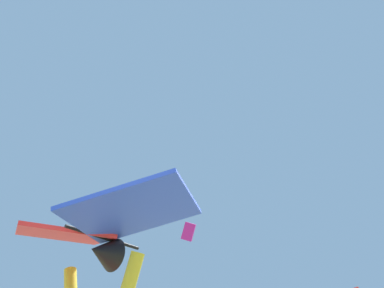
{
  "coord_description": "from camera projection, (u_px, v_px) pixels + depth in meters",
  "views": [
    {
      "loc": [
        2.3,
        -2.13,
        1.25
      ],
      "look_at": [
        0.34,
        0.83,
        3.46
      ],
      "focal_mm": 34.62,
      "sensor_mm": 36.0,
      "label": 1
    }
  ],
  "objects": [
    {
      "name": "distant_kite_purple_low_right",
      "position": [
        150.0,
        186.0,
        22.61
      ],
      "size": [
        0.89,
        0.89,
        0.22
      ],
      "color": "purple"
    },
    {
      "name": "distant_kite_magenta_overhead_distant",
      "position": [
        189.0,
        232.0,
        25.45
      ],
      "size": [
        1.39,
        1.16,
        1.5
      ],
      "color": "#DB2393"
    },
    {
      "name": "held_stunt_kite",
      "position": [
        97.0,
        231.0,
        2.62
      ],
      "size": [
        1.75,
        0.99,
        0.4
      ],
      "color": "black"
    }
  ]
}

